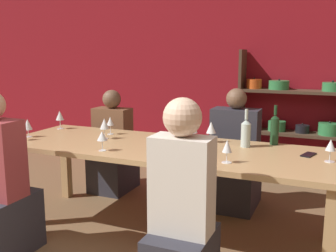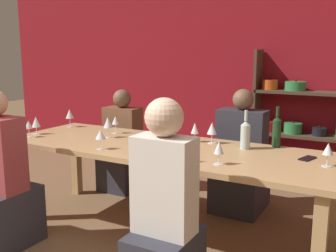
# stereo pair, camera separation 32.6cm
# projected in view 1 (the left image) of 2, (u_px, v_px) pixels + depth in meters

# --- Properties ---
(wall_back_red) EXTENTS (8.80, 0.06, 2.70)m
(wall_back_red) POSITION_uv_depth(u_px,v_px,m) (248.00, 65.00, 5.09)
(wall_back_red) COLOR maroon
(wall_back_red) RESTS_ON ground_plane
(shelf_unit) EXTENTS (1.25, 0.30, 1.55)m
(shelf_unit) POSITION_uv_depth(u_px,v_px,m) (289.00, 125.00, 4.82)
(shelf_unit) COLOR #4C3828
(shelf_unit) RESTS_ON ground_plane
(dining_table) EXTENTS (2.75, 0.95, 0.76)m
(dining_table) POSITION_uv_depth(u_px,v_px,m) (163.00, 155.00, 3.21)
(dining_table) COLOR tan
(dining_table) RESTS_ON ground_plane
(wine_bottle_green) EXTENTS (0.08, 0.08, 0.31)m
(wine_bottle_green) POSITION_uv_depth(u_px,v_px,m) (246.00, 132.00, 3.15)
(wine_bottle_green) COLOR #B2C6C1
(wine_bottle_green) RESTS_ON dining_table
(wine_bottle_dark) EXTENTS (0.07, 0.07, 0.33)m
(wine_bottle_dark) POSITION_uv_depth(u_px,v_px,m) (275.00, 129.00, 3.23)
(wine_bottle_dark) COLOR #19381E
(wine_bottle_dark) RESTS_ON dining_table
(wine_glass_red_a) EXTENTS (0.07, 0.07, 0.16)m
(wine_glass_red_a) POSITION_uv_depth(u_px,v_px,m) (331.00, 146.00, 2.72)
(wine_glass_red_a) COLOR white
(wine_glass_red_a) RESTS_ON dining_table
(wine_glass_white_a) EXTENTS (0.07, 0.07, 0.16)m
(wine_glass_white_a) POSITION_uv_depth(u_px,v_px,m) (179.00, 146.00, 2.69)
(wine_glass_white_a) COLOR white
(wine_glass_white_a) RESTS_ON dining_table
(wine_glass_white_b) EXTENTS (0.08, 0.08, 0.15)m
(wine_glass_white_b) POSITION_uv_depth(u_px,v_px,m) (102.00, 137.00, 3.03)
(wine_glass_white_b) COLOR white
(wine_glass_white_b) RESTS_ON dining_table
(wine_glass_white_c) EXTENTS (0.07, 0.07, 0.17)m
(wine_glass_white_c) POSITION_uv_depth(u_px,v_px,m) (194.00, 128.00, 3.35)
(wine_glass_white_c) COLOR white
(wine_glass_white_c) RESTS_ON dining_table
(wine_glass_empty_a) EXTENTS (0.07, 0.07, 0.15)m
(wine_glass_empty_a) POSITION_uv_depth(u_px,v_px,m) (192.00, 146.00, 2.72)
(wine_glass_empty_a) COLOR white
(wine_glass_empty_a) RESTS_ON dining_table
(wine_glass_white_d) EXTENTS (0.08, 0.08, 0.18)m
(wine_glass_white_d) POSITION_uv_depth(u_px,v_px,m) (60.00, 116.00, 3.91)
(wine_glass_white_d) COLOR white
(wine_glass_white_d) RESTS_ON dining_table
(wine_glass_white_e) EXTENTS (0.07, 0.07, 0.16)m
(wine_glass_white_e) POSITION_uv_depth(u_px,v_px,m) (227.00, 147.00, 2.70)
(wine_glass_white_e) COLOR white
(wine_glass_white_e) RESTS_ON dining_table
(wine_glass_red_b) EXTENTS (0.07, 0.07, 0.16)m
(wine_glass_red_b) POSITION_uv_depth(u_px,v_px,m) (110.00, 122.00, 3.64)
(wine_glass_red_b) COLOR white
(wine_glass_red_b) RESTS_ON dining_table
(wine_glass_red_c) EXTENTS (0.08, 0.08, 0.18)m
(wine_glass_red_c) POSITION_uv_depth(u_px,v_px,m) (211.00, 128.00, 3.31)
(wine_glass_red_c) COLOR white
(wine_glass_red_c) RESTS_ON dining_table
(wine_glass_empty_b) EXTENTS (0.07, 0.07, 0.15)m
(wine_glass_empty_b) POSITION_uv_depth(u_px,v_px,m) (21.00, 128.00, 3.40)
(wine_glass_empty_b) COLOR white
(wine_glass_empty_b) RESTS_ON dining_table
(wine_glass_white_f) EXTENTS (0.08, 0.08, 0.18)m
(wine_glass_white_f) POSITION_uv_depth(u_px,v_px,m) (104.00, 124.00, 3.45)
(wine_glass_white_f) COLOR white
(wine_glass_white_f) RESTS_ON dining_table
(wine_glass_empty_c) EXTENTS (0.08, 0.08, 0.16)m
(wine_glass_empty_c) POSITION_uv_depth(u_px,v_px,m) (28.00, 125.00, 3.53)
(wine_glass_empty_c) COLOR white
(wine_glass_empty_c) RESTS_ON dining_table
(cell_phone) EXTENTS (0.11, 0.16, 0.01)m
(cell_phone) POSITION_uv_depth(u_px,v_px,m) (308.00, 155.00, 2.91)
(cell_phone) COLOR black
(cell_phone) RESTS_ON dining_table
(person_far_a) EXTENTS (0.40, 0.50, 1.12)m
(person_far_a) POSITION_uv_depth(u_px,v_px,m) (113.00, 154.00, 4.34)
(person_far_a) COLOR #2D2D38
(person_far_a) RESTS_ON ground_plane
(person_near_b) EXTENTS (0.36, 0.45, 1.26)m
(person_near_b) POSITION_uv_depth(u_px,v_px,m) (182.00, 228.00, 2.34)
(person_near_b) COLOR #2D2D38
(person_near_b) RESTS_ON ground_plane
(person_far_b) EXTENTS (0.45, 0.57, 1.18)m
(person_far_b) POSITION_uv_depth(u_px,v_px,m) (234.00, 165.00, 3.87)
(person_far_b) COLOR #2D2D38
(person_far_b) RESTS_ON ground_plane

